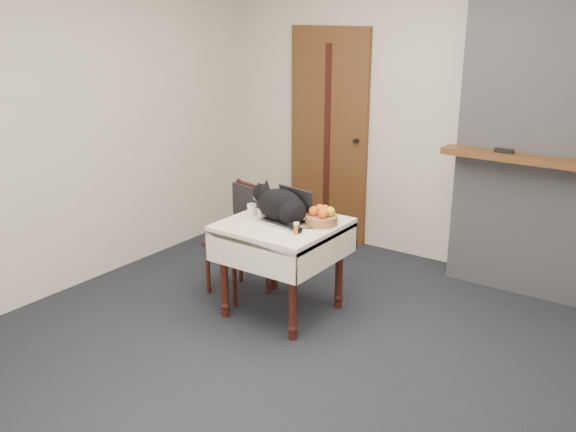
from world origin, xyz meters
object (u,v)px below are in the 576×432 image
object	(u,v)px
cat	(281,206)
fruit_basket	(322,217)
side_table	(282,237)
cream_jar	(252,209)
laptop	(289,214)
chair	(245,224)
door	(329,136)
pill_bottle	(296,228)

from	to	relation	value
cat	fruit_basket	xyz separation A→B (m)	(0.27, 0.11, -0.06)
side_table	cream_jar	bearing A→B (deg)	176.33
laptop	cat	bearing A→B (deg)	-133.50
laptop	chair	distance (m)	0.54
cream_jar	chair	world-z (taller)	chair
side_table	fruit_basket	xyz separation A→B (m)	(0.25, 0.12, 0.17)
door	pill_bottle	distance (m)	1.95
cat	fruit_basket	world-z (taller)	cat
cat	pill_bottle	xyz separation A→B (m)	(0.24, -0.16, -0.07)
cat	chair	world-z (taller)	cat
fruit_basket	chair	bearing A→B (deg)	178.10
chair	cream_jar	bearing A→B (deg)	-26.21
laptop	cream_jar	distance (m)	0.32
door	laptop	xyz separation A→B (m)	(0.64, -1.56, -0.24)
cat	chair	xyz separation A→B (m)	(-0.44, 0.14, -0.26)
door	side_table	world-z (taller)	door
side_table	laptop	size ratio (longest dim) A/B	2.18
cat	cream_jar	size ratio (longest dim) A/B	6.85
side_table	cat	bearing A→B (deg)	149.07
pill_bottle	fruit_basket	world-z (taller)	fruit_basket
door	fruit_basket	xyz separation A→B (m)	(0.86, -1.48, -0.25)
laptop	pill_bottle	world-z (taller)	laptop
pill_bottle	fruit_basket	distance (m)	0.27
fruit_basket	chair	world-z (taller)	chair
cat	fruit_basket	size ratio (longest dim) A/B	2.34
chair	door	bearing A→B (deg)	107.18
side_table	chair	world-z (taller)	chair
fruit_basket	chair	xyz separation A→B (m)	(-0.71, 0.02, -0.20)
laptop	cream_jar	size ratio (longest dim) A/B	4.53
door	side_table	xyz separation A→B (m)	(0.61, -1.60, -0.41)
pill_bottle	fruit_basket	size ratio (longest dim) A/B	0.35
laptop	cream_jar	world-z (taller)	laptop
laptop	pill_bottle	xyz separation A→B (m)	(0.19, -0.19, -0.02)
cat	door	bearing A→B (deg)	117.91
cat	cream_jar	bearing A→B (deg)	-174.34
door	fruit_basket	distance (m)	1.73
cream_jar	chair	xyz separation A→B (m)	(-0.17, 0.13, -0.18)
door	fruit_basket	bearing A→B (deg)	-59.80
door	pill_bottle	size ratio (longest dim) A/B	24.77
cream_jar	fruit_basket	size ratio (longest dim) A/B	0.34
door	side_table	distance (m)	1.76
pill_bottle	chair	distance (m)	0.76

